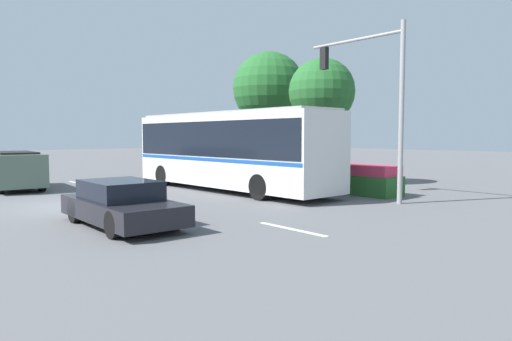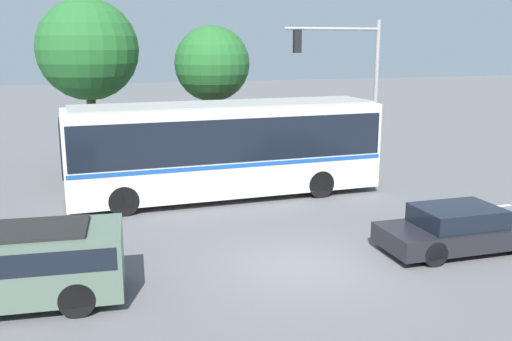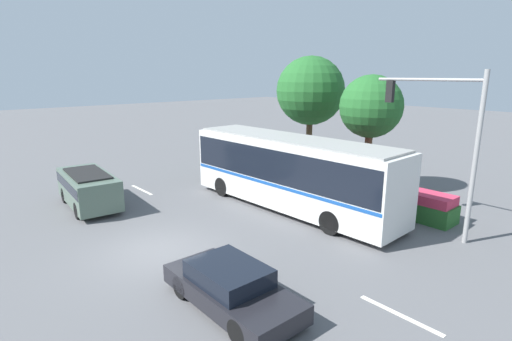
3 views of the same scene
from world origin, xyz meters
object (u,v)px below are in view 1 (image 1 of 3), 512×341
Objects in this scene: sedan_foreground at (122,204)px; street_tree_centre at (322,92)px; suv_left_lane at (15,167)px; street_tree_left at (269,89)px; traffic_light_pole at (377,88)px; city_bus at (230,146)px.

street_tree_centre is (-3.91, 12.37, 4.00)m from sedan_foreground.
suv_left_lane is at bearing -120.66° from street_tree_centre.
street_tree_left reaches higher than sedan_foreground.
sedan_foreground is 0.91× the size of suv_left_lane.
street_tree_centre is at bearing 64.35° from suv_left_lane.
street_tree_centre is (-5.38, 3.02, 0.40)m from traffic_light_pole.
street_tree_centre is at bearing -99.74° from city_bus.
city_bus is at bearing 19.47° from traffic_light_pole.
street_tree_left is at bearing 85.95° from suv_left_lane.
traffic_light_pole is 0.87× the size of street_tree_left.
street_tree_left reaches higher than street_tree_centre.
suv_left_lane is at bearing 36.29° from traffic_light_pole.
suv_left_lane is (-11.24, 0.02, 0.41)m from sedan_foreground.
city_bus is 1.75× the size of traffic_light_pole.
sedan_foreground is at bearing -56.03° from street_tree_left.
street_tree_left is 1.18× the size of street_tree_centre.
street_tree_left is (-4.42, 6.31, 3.26)m from city_bus.
traffic_light_pole is 11.38m from street_tree_left.
suv_left_lane is 0.75× the size of traffic_light_pole.
traffic_light_pole is at bearing -161.98° from city_bus.
city_bus is 6.88m from traffic_light_pole.
sedan_foreground is at bearing -72.46° from street_tree_centre.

